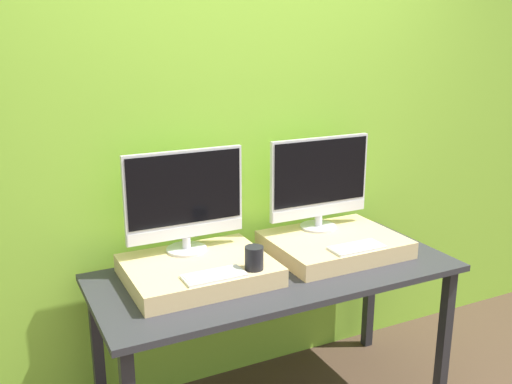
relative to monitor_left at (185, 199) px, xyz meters
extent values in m
cube|color=#8CC638|center=(0.36, 0.22, 0.20)|extent=(8.00, 0.04, 2.60)
cube|color=#2D2D33|center=(0.36, -0.22, -0.35)|extent=(1.70, 0.73, 0.03)
cube|color=#232328|center=(1.16, -0.52, -0.73)|extent=(0.05, 0.05, 0.73)
cube|color=#232328|center=(-0.43, 0.09, -0.73)|extent=(0.05, 0.05, 0.73)
cube|color=#232328|center=(1.16, 0.09, -0.73)|extent=(0.05, 0.05, 0.73)
cube|color=#D6B77F|center=(0.00, -0.15, -0.29)|extent=(0.64, 0.51, 0.08)
cylinder|color=silver|center=(0.00, 0.00, -0.25)|extent=(0.19, 0.19, 0.01)
cylinder|color=silver|center=(0.00, 0.00, -0.21)|extent=(0.04, 0.04, 0.05)
cube|color=silver|center=(0.00, 0.00, 0.02)|extent=(0.56, 0.02, 0.41)
cube|color=black|center=(0.00, -0.01, 0.05)|extent=(0.54, 0.00, 0.33)
cube|color=silver|center=(0.00, -0.01, -0.16)|extent=(0.55, 0.00, 0.06)
cube|color=silver|center=(0.00, -0.34, -0.25)|extent=(0.26, 0.12, 0.01)
cube|color=silver|center=(0.00, -0.34, -0.24)|extent=(0.25, 0.11, 0.00)
cylinder|color=black|center=(0.19, -0.34, -0.20)|extent=(0.08, 0.08, 0.10)
cube|color=#D6B77F|center=(0.73, -0.15, -0.29)|extent=(0.64, 0.51, 0.08)
cylinder|color=silver|center=(0.73, 0.00, -0.25)|extent=(0.19, 0.19, 0.01)
cylinder|color=silver|center=(0.73, 0.00, -0.21)|extent=(0.04, 0.04, 0.05)
cube|color=silver|center=(0.73, 0.00, 0.02)|extent=(0.56, 0.02, 0.41)
cube|color=black|center=(0.73, -0.01, 0.05)|extent=(0.54, 0.00, 0.33)
cube|color=silver|center=(0.73, -0.01, -0.16)|extent=(0.55, 0.00, 0.06)
cube|color=silver|center=(0.73, -0.34, -0.25)|extent=(0.26, 0.12, 0.01)
cube|color=silver|center=(0.73, -0.34, -0.24)|extent=(0.25, 0.11, 0.00)
camera|label=1|loc=(-0.82, -2.38, 0.73)|focal=40.00mm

